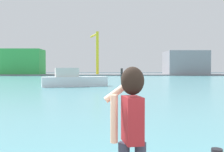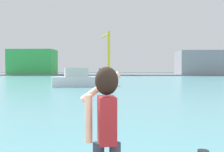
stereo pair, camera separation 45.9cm
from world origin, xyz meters
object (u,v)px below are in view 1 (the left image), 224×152
at_px(person_photographer, 131,122).
at_px(port_crane, 97,49).
at_px(warehouse_right, 185,63).
at_px(warehouse_left, 20,62).
at_px(boat_moored, 73,80).

distance_m(person_photographer, port_crane, 87.37).
bearing_deg(person_photographer, port_crane, -7.68).
bearing_deg(port_crane, warehouse_right, 2.50).
height_order(warehouse_left, port_crane, port_crane).
relative_size(boat_moored, port_crane, 0.58).
xyz_separation_m(warehouse_right, port_crane, (-32.33, -1.41, 4.94)).
bearing_deg(boat_moored, warehouse_right, 43.16).
bearing_deg(warehouse_left, port_crane, -0.83).
distance_m(warehouse_left, port_crane, 28.14).
distance_m(person_photographer, boat_moored, 30.83).
distance_m(boat_moored, port_crane, 57.15).
relative_size(boat_moored, warehouse_right, 0.62).
relative_size(person_photographer, warehouse_left, 0.11).
bearing_deg(boat_moored, person_photographer, -97.89).
xyz_separation_m(warehouse_left, port_crane, (27.76, -0.40, 4.63)).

